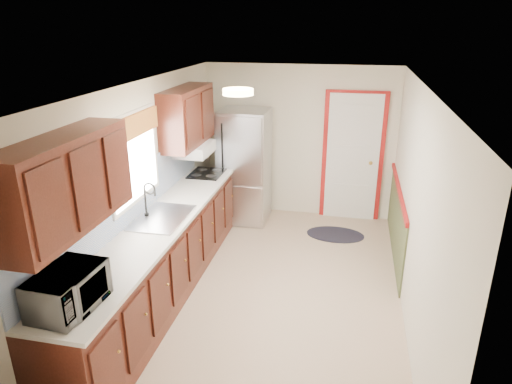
% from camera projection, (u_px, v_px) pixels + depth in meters
% --- Properties ---
extents(room_shell, '(3.20, 5.20, 2.52)m').
position_uv_depth(room_shell, '(271.00, 198.00, 4.95)').
color(room_shell, tan).
rests_on(room_shell, ground).
extents(kitchen_run, '(0.63, 4.00, 2.20)m').
position_uv_depth(kitchen_run, '(156.00, 232.00, 5.06)').
color(kitchen_run, '#3A140D').
rests_on(kitchen_run, ground).
extents(back_wall_trim, '(1.12, 2.30, 2.08)m').
position_uv_depth(back_wall_trim, '(361.00, 170.00, 6.89)').
color(back_wall_trim, maroon).
rests_on(back_wall_trim, ground).
extents(ceiling_fixture, '(0.30, 0.30, 0.06)m').
position_uv_depth(ceiling_fixture, '(238.00, 92.00, 4.42)').
color(ceiling_fixture, '#FFD88C').
rests_on(ceiling_fixture, room_shell).
extents(microwave, '(0.35, 0.59, 0.39)m').
position_uv_depth(microwave, '(67.00, 286.00, 3.42)').
color(microwave, white).
rests_on(microwave, kitchen_run).
extents(refrigerator, '(0.74, 0.74, 1.76)m').
position_uv_depth(refrigerator, '(245.00, 166.00, 7.09)').
color(refrigerator, '#B7B7BC').
rests_on(refrigerator, ground).
extents(rug, '(0.86, 0.56, 0.01)m').
position_uv_depth(rug, '(335.00, 234.00, 6.82)').
color(rug, black).
rests_on(rug, ground).
extents(cooktop, '(0.45, 0.54, 0.02)m').
position_uv_depth(cooktop, '(207.00, 173.00, 6.55)').
color(cooktop, black).
rests_on(cooktop, kitchen_run).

